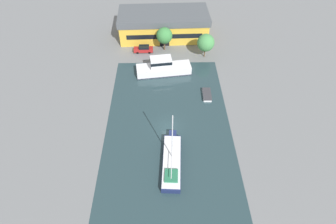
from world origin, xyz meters
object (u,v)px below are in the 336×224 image
(sailboat_moored, at_px, (172,161))
(small_dinghy, at_px, (207,95))
(parked_car, at_px, (144,49))
(motor_cruiser, at_px, (163,68))
(warehouse_building, at_px, (164,24))
(quay_tree_near_building, at_px, (164,36))
(quay_tree_by_water, at_px, (206,43))

(sailboat_moored, height_order, small_dinghy, sailboat_moored)
(parked_car, bearing_deg, motor_cruiser, -151.57)
(motor_cruiser, bearing_deg, warehouse_building, -8.12)
(quay_tree_near_building, distance_m, motor_cruiser, 9.67)
(quay_tree_by_water, xyz_separation_m, sailboat_moored, (-8.72, -29.85, -3.21))
(parked_car, xyz_separation_m, small_dinghy, (13.70, -16.10, -0.53))
(sailboat_moored, bearing_deg, quay_tree_by_water, 77.00)
(warehouse_building, height_order, quay_tree_near_building, warehouse_building)
(motor_cruiser, relative_size, small_dinghy, 3.19)
(warehouse_building, height_order, quay_tree_by_water, warehouse_building)
(quay_tree_near_building, bearing_deg, motor_cruiser, -92.56)
(small_dinghy, bearing_deg, parked_car, -48.10)
(quay_tree_near_building, distance_m, small_dinghy, 19.41)
(sailboat_moored, relative_size, motor_cruiser, 0.93)
(motor_cruiser, distance_m, small_dinghy, 11.88)
(quay_tree_by_water, bearing_deg, sailboat_moored, -106.28)
(quay_tree_near_building, relative_size, small_dinghy, 1.50)
(warehouse_building, relative_size, small_dinghy, 5.91)
(quay_tree_near_building, bearing_deg, small_dinghy, -63.34)
(quay_tree_by_water, distance_m, motor_cruiser, 12.00)
(parked_car, height_order, motor_cruiser, motor_cruiser)
(parked_car, bearing_deg, warehouse_building, -33.95)
(sailboat_moored, bearing_deg, small_dinghy, 67.57)
(warehouse_building, xyz_separation_m, sailboat_moored, (1.01, -39.74, -2.61))
(parked_car, distance_m, small_dinghy, 21.15)
(motor_cruiser, bearing_deg, parked_car, 22.18)
(parked_car, height_order, small_dinghy, parked_car)
(sailboat_moored, distance_m, small_dinghy, 17.72)
(parked_car, xyz_separation_m, sailboat_moored, (6.01, -32.06, -0.23))
(warehouse_building, distance_m, parked_car, 9.47)
(quay_tree_near_building, xyz_separation_m, motor_cruiser, (-0.42, -9.36, -2.40))
(quay_tree_by_water, xyz_separation_m, parked_car, (-14.73, 2.21, -2.98))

